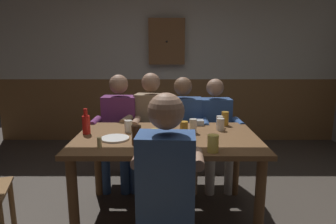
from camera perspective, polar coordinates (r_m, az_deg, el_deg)
The scene contains 23 objects.
back_wall_upper at distance 4.93m, azimuth 0.13°, elevation 14.89°, with size 5.55×0.12×1.48m, color beige.
back_wall_wainscot at distance 5.02m, azimuth 0.12°, elevation 0.48°, with size 5.55×0.12×1.02m, color brown.
dining_table at distance 2.66m, azimuth -0.00°, elevation -6.79°, with size 1.59×0.99×0.76m.
person_0 at distance 3.39m, azimuth -9.07°, elevation -2.45°, with size 0.52×0.53×1.23m.
person_1 at distance 3.35m, azimuth -3.29°, elevation -2.49°, with size 0.53×0.56×1.25m.
person_2 at distance 3.36m, azimuth 3.04°, elevation -2.66°, with size 0.57×0.55×1.20m.
person_3 at distance 3.39m, azimuth 9.24°, elevation -3.04°, with size 0.52×0.54×1.18m.
person_4 at distance 1.97m, azimuth 0.00°, elevation -12.50°, with size 0.51×0.54×1.26m.
table_candle at distance 2.39m, azimuth -12.62°, elevation -5.65°, with size 0.04×0.04×0.08m, color #F9E08C.
condiment_caddy at distance 3.03m, azimuth 5.70°, elevation -1.98°, with size 0.14×0.10×0.05m, color #B2B7BC.
plate_0 at distance 2.58m, azimuth -9.77°, elevation -4.94°, with size 0.24×0.24×0.01m, color white.
bottle_0 at distance 2.78m, azimuth -14.99°, elevation -2.15°, with size 0.07×0.07×0.23m.
bottle_1 at distance 2.61m, azimuth -0.47°, elevation -2.54°, with size 0.07×0.07×0.23m.
pint_glass_0 at distance 2.25m, azimuth 8.79°, elevation -5.93°, with size 0.08×0.08×0.13m, color #E5C64C.
pint_glass_1 at distance 3.05m, azimuth 11.02°, elevation -1.21°, with size 0.07×0.07×0.14m, color gold.
pint_glass_2 at distance 2.86m, azimuth 10.15°, elevation -2.30°, with size 0.07×0.07×0.11m, color white.
pint_glass_3 at distance 2.52m, azimuth 3.29°, elevation -3.53°, with size 0.07×0.07×0.16m, color gold.
pint_glass_4 at distance 2.40m, azimuth -5.77°, elevation -4.37°, with size 0.08×0.08×0.16m, color #4C2D19.
pint_glass_5 at distance 2.73m, azimuth 5.05°, elevation -2.65°, with size 0.07×0.07×0.13m, color white.
pint_glass_6 at distance 2.78m, azimuth -7.25°, elevation -2.68°, with size 0.07×0.07×0.11m, color white.
pint_glass_7 at distance 2.96m, azimuth 10.01°, elevation -1.81°, with size 0.06×0.06×0.11m, color white.
pint_glass_8 at distance 2.41m, azimuth -2.38°, elevation -4.70°, with size 0.07×0.07×0.12m, color #E5C64C.
wall_dart_cabinet at distance 4.80m, azimuth 0.03°, elevation 13.19°, with size 0.56×0.15×0.70m.
Camera 1 is at (0.01, -2.33, 1.51)m, focal length 32.15 mm.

